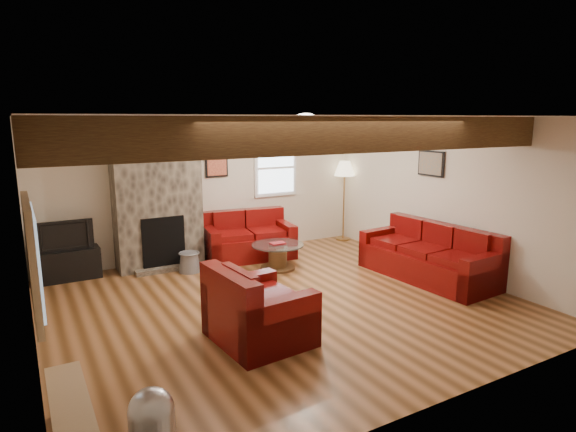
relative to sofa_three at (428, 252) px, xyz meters
name	(u,v)px	position (x,y,z in m)	size (l,w,h in m)	color
room	(283,213)	(-2.48, 0.20, 0.83)	(8.00, 8.00, 8.00)	brown
oak_beam	(340,135)	(-2.48, -1.05, 1.89)	(6.00, 0.36, 0.38)	#321B0F
chimney_breast	(157,196)	(-3.48, 2.70, 0.80)	(1.40, 0.67, 2.50)	#342F28
back_window	(276,168)	(-1.13, 2.91, 1.13)	(0.90, 0.08, 1.10)	white
hatch_window	(33,259)	(-5.44, -1.30, 1.03)	(0.08, 1.00, 0.90)	#A58057
ceiling_dome	(306,121)	(-1.58, 1.10, 2.02)	(0.40, 0.40, 0.18)	white
artwork_back	(217,163)	(-2.33, 2.91, 1.28)	(0.42, 0.06, 0.52)	black
artwork_right	(431,163)	(0.48, 0.50, 1.33)	(0.06, 0.55, 0.42)	black
sofa_three	(428,252)	(0.00, 0.00, 0.00)	(2.18, 0.91, 0.84)	#4B0A05
loveseat	(249,235)	(-1.95, 2.43, -0.01)	(1.56, 0.90, 0.83)	#4B0A05
armchair_red	(259,304)	(-3.25, -0.63, 0.01)	(1.07, 0.94, 0.87)	#4B0A05
coffee_table	(278,256)	(-1.81, 1.59, -0.21)	(0.87, 0.87, 0.45)	#472C16
tv_cabinet	(67,265)	(-4.93, 2.73, -0.18)	(0.97, 0.39, 0.48)	black
television	(64,235)	(-4.93, 2.73, 0.30)	(0.82, 0.11, 0.47)	black
floor_lamp	(345,173)	(0.32, 2.66, 0.97)	(0.42, 0.42, 1.63)	#AC8347
pine_bench	(72,426)	(-5.31, -1.63, -0.20)	(0.27, 1.16, 0.44)	#A58057
coal_bucket	(189,262)	(-3.15, 2.17, -0.25)	(0.36, 0.36, 0.34)	gray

